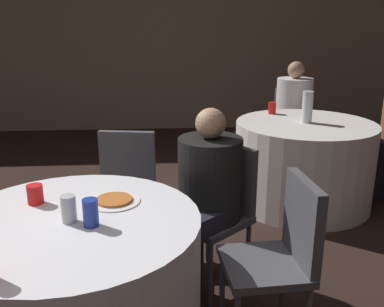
% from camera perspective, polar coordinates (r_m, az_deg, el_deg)
% --- Properties ---
extents(wall_back, '(16.00, 0.06, 2.80)m').
position_cam_1_polar(wall_back, '(6.47, -9.48, 15.42)').
color(wall_back, gray).
rests_on(wall_back, ground_plane).
extents(table_near, '(1.15, 1.15, 0.74)m').
position_cam_1_polar(table_near, '(2.16, -14.93, -17.33)').
color(table_near, silver).
rests_on(table_near, ground_plane).
extents(table_far, '(1.20, 1.20, 0.74)m').
position_cam_1_polar(table_far, '(3.92, 14.59, -1.27)').
color(table_far, white).
rests_on(table_far, ground_plane).
extents(chair_near_northeast, '(0.56, 0.56, 0.87)m').
position_cam_1_polar(chair_near_northeast, '(2.63, 3.71, -6.37)').
color(chair_near_northeast, '#47474C').
rests_on(chair_near_northeast, ground_plane).
extents(chair_near_north, '(0.46, 0.46, 0.87)m').
position_cam_1_polar(chair_near_north, '(2.93, -8.88, -4.03)').
color(chair_near_north, '#47474C').
rests_on(chair_near_north, ground_plane).
extents(chair_near_east, '(0.43, 0.42, 0.87)m').
position_cam_1_polar(chair_near_east, '(2.17, 12.04, -12.14)').
color(chair_near_east, '#47474C').
rests_on(chair_near_east, ground_plane).
extents(chair_far_north, '(0.47, 0.47, 0.87)m').
position_cam_1_polar(chair_far_north, '(4.85, 13.13, 4.25)').
color(chair_far_north, '#47474C').
rests_on(chair_far_north, ground_plane).
extents(person_white_shirt, '(0.41, 0.53, 1.18)m').
position_cam_1_polar(person_white_shirt, '(4.69, 13.40, 4.89)').
color(person_white_shirt, '#4C4238').
rests_on(person_white_shirt, ground_plane).
extents(person_black_shirt, '(0.51, 0.50, 1.12)m').
position_cam_1_polar(person_black_shirt, '(2.50, 1.37, -6.21)').
color(person_black_shirt, black).
rests_on(person_black_shirt, ground_plane).
extents(pizza_plate_near, '(0.25, 0.25, 0.02)m').
position_cam_1_polar(pizza_plate_near, '(2.11, -10.35, -6.19)').
color(pizza_plate_near, white).
rests_on(pizza_plate_near, table_near).
extents(soda_can_silver, '(0.07, 0.07, 0.12)m').
position_cam_1_polar(soda_can_silver, '(1.93, -16.13, -7.11)').
color(soda_can_silver, silver).
rests_on(soda_can_silver, table_near).
extents(soda_can_blue, '(0.07, 0.07, 0.12)m').
position_cam_1_polar(soda_can_blue, '(1.87, -13.36, -7.69)').
color(soda_can_blue, '#1E38A5').
rests_on(soda_can_blue, table_near).
extents(cup_near, '(0.08, 0.08, 0.09)m').
position_cam_1_polar(cup_near, '(2.18, -20.18, -5.13)').
color(cup_near, red).
rests_on(cup_near, table_near).
extents(bottle_far, '(0.09, 0.09, 0.27)m').
position_cam_1_polar(bottle_far, '(3.80, 15.13, 6.00)').
color(bottle_far, silver).
rests_on(bottle_far, table_far).
extents(cup_far, '(0.07, 0.07, 0.11)m').
position_cam_1_polar(cup_far, '(4.12, 10.63, 5.99)').
color(cup_far, red).
rests_on(cup_far, table_far).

